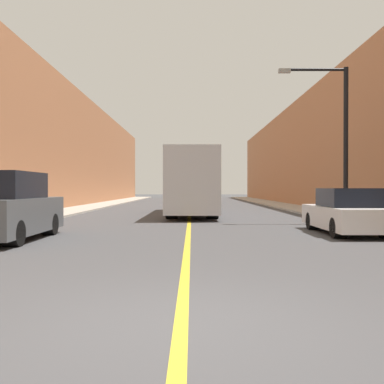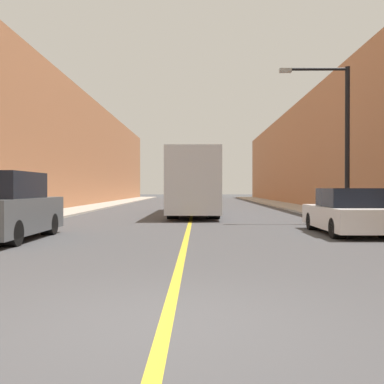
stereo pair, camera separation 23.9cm
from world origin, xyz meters
name	(u,v)px [view 1 (the left image)]	position (x,y,z in m)	size (l,w,h in m)	color
ground_plane	(182,324)	(0.00, 0.00, 0.00)	(200.00, 200.00, 0.00)	#474749
sidewalk_left	(94,206)	(-7.59, 30.00, 0.05)	(2.57, 72.00, 0.11)	#B2AA9E
sidewalk_right	(289,207)	(7.59, 30.00, 0.05)	(2.57, 72.00, 0.11)	#B2AA9E
building_row_left	(52,147)	(-10.88, 30.00, 4.67)	(4.00, 72.00, 9.34)	#B2724C
building_row_right	(331,150)	(10.88, 30.00, 4.45)	(4.00, 72.00, 8.90)	#B2724C
road_center_line	(191,207)	(0.00, 30.00, 0.00)	(0.16, 72.00, 0.01)	gold
bus	(193,182)	(0.12, 20.39, 1.81)	(2.54, 11.72, 3.39)	silver
parked_suv_left	(7,209)	(-5.18, 7.85, 0.90)	(1.89, 4.65, 1.95)	#51565B
car_right_near	(348,213)	(5.21, 9.74, 0.67)	(1.84, 4.54, 1.49)	silver
street_lamp_right	(339,131)	(6.29, 13.97, 3.90)	(2.95, 0.24, 6.47)	black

